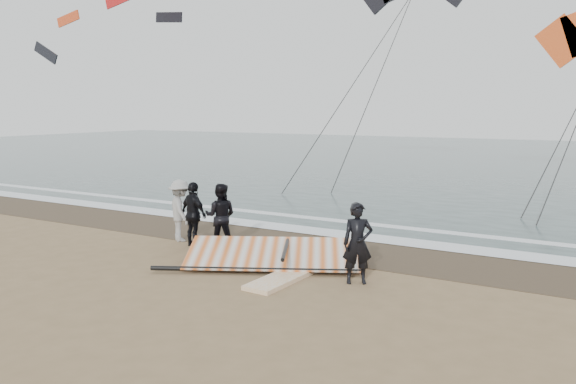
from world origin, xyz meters
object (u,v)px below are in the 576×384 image
Objects in this scene: man_main at (358,243)px; board_white at (286,276)px; board_cream at (285,255)px; sail_rig at (275,256)px.

board_white is (-1.41, -0.45, -0.79)m from man_main.
board_cream is 0.68m from sail_rig.
board_white is 0.95× the size of board_cream.
sail_rig is at bearing 139.95° from man_main.
man_main is at bearing 21.49° from board_white.
man_main reaches higher than sail_rig.
board_white is 1.73m from board_cream.
board_cream reaches higher than board_white.
board_cream is at bearing 124.96° from board_white.
man_main is 0.40× the size of sail_rig.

